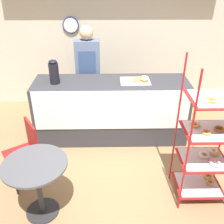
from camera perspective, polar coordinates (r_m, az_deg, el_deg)
name	(u,v)px	position (r m, az deg, el deg)	size (l,w,h in m)	color
ground_plane	(113,179)	(3.68, 0.11, -14.39)	(14.00, 14.00, 0.00)	olive
back_wall	(110,36)	(5.21, -0.43, 16.27)	(10.00, 0.30, 2.70)	beige
display_counter	(111,110)	(4.25, -0.17, 0.47)	(2.40, 0.70, 0.99)	#333338
pastry_rack	(207,145)	(3.22, 19.91, -6.69)	(0.61, 0.52, 1.75)	#A51919
person_worker	(88,72)	(4.54, -5.23, 8.64)	(0.40, 0.23, 1.73)	#282833
cafe_table	(37,176)	(3.03, -16.09, -13.32)	(0.70, 0.70, 0.73)	#262628
cafe_chair	(26,147)	(3.51, -18.14, -7.34)	(0.53, 0.53, 0.87)	black
coffee_carafe	(54,72)	(4.01, -12.54, 8.49)	(0.14, 0.14, 0.36)	black
donut_tray_counter	(140,80)	(4.07, 6.02, 6.96)	(0.45, 0.33, 0.05)	silver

